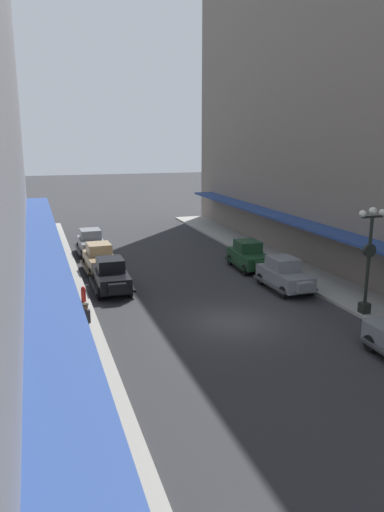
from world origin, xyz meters
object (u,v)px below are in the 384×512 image
(parked_car_5, at_px, (284,274))
(pedestrian_1, at_px, (86,323))
(fire_hydrant, at_px, (83,294))
(parked_car_4, at_px, (100,258))
(pedestrian_2, at_px, (44,332))
(pedestrian_0, at_px, (58,285))
(parked_car_3, at_px, (91,242))
(parked_car_1, at_px, (111,275))
(lamp_post_with_clock, at_px, (369,256))
(parked_car_2, at_px, (249,255))

(parked_car_5, relative_size, pedestrian_1, 2.56)
(parked_car_5, bearing_deg, fire_hydrant, 174.79)
(parked_car_4, xyz_separation_m, pedestrian_2, (-3.80, -11.86, 0.05))
(pedestrian_0, bearing_deg, parked_car_3, 74.53)
(parked_car_3, bearing_deg, pedestrian_0, -105.47)
(parked_car_1, xyz_separation_m, fire_hydrant, (-1.74, -1.84, -0.38))
(pedestrian_0, bearing_deg, pedestrian_1, -82.41)
(parked_car_4, bearing_deg, fire_hydrant, -105.59)
(parked_car_5, height_order, lamp_post_with_clock, lamp_post_with_clock)
(parked_car_1, bearing_deg, parked_car_2, 11.85)
(parked_car_3, xyz_separation_m, fire_hydrant, (-1.76, -11.30, -0.38))
(parked_car_1, xyz_separation_m, pedestrian_2, (-3.85, -7.63, 0.05))
(parked_car_1, height_order, pedestrian_0, parked_car_1)
(pedestrian_2, bearing_deg, fire_hydrant, 69.99)
(parked_car_5, height_order, pedestrian_1, parked_car_5)
(parked_car_5, height_order, fire_hydrant, parked_car_5)
(pedestrian_1, distance_m, pedestrian_2, 1.75)
(fire_hydrant, relative_size, pedestrian_0, 0.49)
(lamp_post_with_clock, bearing_deg, fire_hydrant, 154.99)
(parked_car_1, bearing_deg, pedestrian_2, -116.77)
(pedestrian_0, bearing_deg, parked_car_4, 62.21)
(fire_hydrant, height_order, pedestrian_2, pedestrian_2)
(parked_car_4, relative_size, parked_car_5, 1.01)
(parked_car_4, distance_m, lamp_post_with_clock, 16.46)
(pedestrian_1, bearing_deg, pedestrian_0, 97.59)
(parked_car_2, bearing_deg, parked_car_4, 166.43)
(pedestrian_0, bearing_deg, parked_car_2, 14.69)
(pedestrian_0, bearing_deg, parked_car_1, 23.22)
(parked_car_1, bearing_deg, pedestrian_1, -106.84)
(parked_car_2, height_order, lamp_post_with_clock, lamp_post_with_clock)
(parked_car_5, xyz_separation_m, lamp_post_with_clock, (1.66, -4.94, 2.04))
(lamp_post_with_clock, relative_size, pedestrian_2, 3.15)
(parked_car_5, relative_size, fire_hydrant, 5.21)
(parked_car_2, height_order, parked_car_4, same)
(parked_car_1, xyz_separation_m, parked_car_4, (-0.05, 4.24, 0.00))
(parked_car_2, height_order, parked_car_5, same)
(parked_car_5, xyz_separation_m, pedestrian_1, (-11.51, -4.29, 0.07))
(parked_car_1, xyz_separation_m, pedestrian_1, (-2.16, -7.14, 0.07))
(parked_car_4, relative_size, pedestrian_2, 2.62)
(parked_car_2, bearing_deg, fire_hydrant, -161.08)
(parked_car_3, distance_m, pedestrian_0, 11.12)
(lamp_post_with_clock, relative_size, fire_hydrant, 6.29)
(parked_car_3, xyz_separation_m, parked_car_5, (9.33, -12.31, 0.00))
(pedestrian_1, bearing_deg, lamp_post_with_clock, -2.83)
(parked_car_3, distance_m, parked_car_5, 15.44)
(parked_car_2, height_order, parked_car_3, same)
(parked_car_5, relative_size, pedestrian_0, 2.56)
(parked_car_3, height_order, lamp_post_with_clock, lamp_post_with_clock)
(pedestrian_0, bearing_deg, fire_hydrant, -25.74)
(lamp_post_with_clock, xyz_separation_m, pedestrian_2, (-14.86, 0.17, -2.00))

